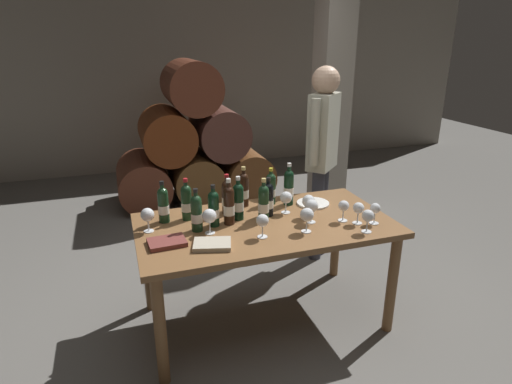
% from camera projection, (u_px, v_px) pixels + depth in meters
% --- Properties ---
extents(ground_plane, '(14.00, 14.00, 0.00)m').
position_uv_depth(ground_plane, '(265.00, 318.00, 3.13)').
color(ground_plane, '#66635E').
extents(cellar_back_wall, '(10.00, 0.24, 2.80)m').
position_uv_depth(cellar_back_wall, '(171.00, 75.00, 6.40)').
color(cellar_back_wall, gray).
rests_on(cellar_back_wall, ground_plane).
extents(barrel_stack, '(1.86, 0.90, 1.69)m').
position_uv_depth(barrel_stack, '(194.00, 147.00, 5.23)').
color(barrel_stack, brown).
rests_on(barrel_stack, ground_plane).
extents(stone_pillar, '(0.32, 0.32, 2.60)m').
position_uv_depth(stone_pillar, '(331.00, 101.00, 4.50)').
color(stone_pillar, gray).
rests_on(stone_pillar, ground_plane).
extents(dining_table, '(1.70, 0.90, 0.76)m').
position_uv_depth(dining_table, '(265.00, 235.00, 2.91)').
color(dining_table, brown).
rests_on(dining_table, ground_plane).
extents(wine_bottle_0, '(0.07, 0.07, 0.29)m').
position_uv_depth(wine_bottle_0, '(227.00, 197.00, 2.99)').
color(wine_bottle_0, black).
rests_on(wine_bottle_0, dining_table).
extents(wine_bottle_1, '(0.07, 0.07, 0.30)m').
position_uv_depth(wine_bottle_1, '(244.00, 189.00, 3.12)').
color(wine_bottle_1, black).
rests_on(wine_bottle_1, dining_table).
extents(wine_bottle_2, '(0.07, 0.07, 0.29)m').
position_uv_depth(wine_bottle_2, '(187.00, 202.00, 2.89)').
color(wine_bottle_2, '#19381E').
rests_on(wine_bottle_2, dining_table).
extents(wine_bottle_3, '(0.07, 0.07, 0.28)m').
position_uv_depth(wine_bottle_3, '(197.00, 213.00, 2.72)').
color(wine_bottle_3, '#19381E').
rests_on(wine_bottle_3, dining_table).
extents(wine_bottle_4, '(0.07, 0.07, 0.29)m').
position_uv_depth(wine_bottle_4, '(163.00, 204.00, 2.85)').
color(wine_bottle_4, '#19381E').
rests_on(wine_bottle_4, dining_table).
extents(wine_bottle_5, '(0.07, 0.07, 0.30)m').
position_uv_depth(wine_bottle_5, '(238.00, 201.00, 2.89)').
color(wine_bottle_5, black).
rests_on(wine_bottle_5, dining_table).
extents(wine_bottle_6, '(0.07, 0.07, 0.32)m').
position_uv_depth(wine_bottle_6, '(229.00, 205.00, 2.81)').
color(wine_bottle_6, black).
rests_on(wine_bottle_6, dining_table).
extents(wine_bottle_7, '(0.07, 0.07, 0.28)m').
position_uv_depth(wine_bottle_7, '(271.00, 188.00, 3.16)').
color(wine_bottle_7, '#19381E').
rests_on(wine_bottle_7, dining_table).
extents(wine_bottle_8, '(0.07, 0.07, 0.32)m').
position_uv_depth(wine_bottle_8, '(289.00, 187.00, 3.15)').
color(wine_bottle_8, black).
rests_on(wine_bottle_8, dining_table).
extents(wine_bottle_9, '(0.07, 0.07, 0.28)m').
position_uv_depth(wine_bottle_9, '(268.00, 199.00, 2.95)').
color(wine_bottle_9, black).
rests_on(wine_bottle_9, dining_table).
extents(wine_bottle_10, '(0.07, 0.07, 0.28)m').
position_uv_depth(wine_bottle_10, '(214.00, 208.00, 2.79)').
color(wine_bottle_10, black).
rests_on(wine_bottle_10, dining_table).
extents(wine_bottle_11, '(0.07, 0.07, 0.30)m').
position_uv_depth(wine_bottle_11, '(264.00, 203.00, 2.87)').
color(wine_bottle_11, '#19381E').
rests_on(wine_bottle_11, dining_table).
extents(wine_glass_0, '(0.07, 0.07, 0.14)m').
position_uv_depth(wine_glass_0, '(375.00, 209.00, 2.83)').
color(wine_glass_0, white).
rests_on(wine_glass_0, dining_table).
extents(wine_glass_1, '(0.08, 0.08, 0.16)m').
position_uv_depth(wine_glass_1, '(286.00, 198.00, 3.00)').
color(wine_glass_1, white).
rests_on(wine_glass_1, dining_table).
extents(wine_glass_2, '(0.09, 0.09, 0.16)m').
position_uv_depth(wine_glass_2, '(147.00, 215.00, 2.71)').
color(wine_glass_2, white).
rests_on(wine_glass_2, dining_table).
extents(wine_glass_3, '(0.08, 0.08, 0.15)m').
position_uv_depth(wine_glass_3, '(368.00, 216.00, 2.70)').
color(wine_glass_3, white).
rests_on(wine_glass_3, dining_table).
extents(wine_glass_4, '(0.08, 0.08, 0.15)m').
position_uv_depth(wine_glass_4, '(262.00, 221.00, 2.63)').
color(wine_glass_4, white).
rests_on(wine_glass_4, dining_table).
extents(wine_glass_5, '(0.09, 0.09, 0.16)m').
position_uv_depth(wine_glass_5, '(308.00, 201.00, 2.93)').
color(wine_glass_5, white).
rests_on(wine_glass_5, dining_table).
extents(wine_glass_6, '(0.07, 0.07, 0.15)m').
position_uv_depth(wine_glass_6, '(344.00, 207.00, 2.87)').
color(wine_glass_6, white).
rests_on(wine_glass_6, dining_table).
extents(wine_glass_7, '(0.09, 0.09, 0.16)m').
position_uv_depth(wine_glass_7, '(311.00, 207.00, 2.84)').
color(wine_glass_7, white).
rests_on(wine_glass_7, dining_table).
extents(wine_glass_8, '(0.09, 0.09, 0.16)m').
position_uv_depth(wine_glass_8, '(209.00, 217.00, 2.68)').
color(wine_glass_8, white).
rests_on(wine_glass_8, dining_table).
extents(wine_glass_9, '(0.09, 0.09, 0.16)m').
position_uv_depth(wine_glass_9, '(307.00, 215.00, 2.70)').
color(wine_glass_9, white).
rests_on(wine_glass_9, dining_table).
extents(wine_glass_10, '(0.07, 0.07, 0.15)m').
position_uv_depth(wine_glass_10, '(358.00, 209.00, 2.83)').
color(wine_glass_10, white).
rests_on(wine_glass_10, dining_table).
extents(tasting_notebook, '(0.25, 0.21, 0.03)m').
position_uv_depth(tasting_notebook, '(212.00, 244.00, 2.54)').
color(tasting_notebook, '#B2A893').
rests_on(tasting_notebook, dining_table).
extents(leather_ledger, '(0.23, 0.17, 0.03)m').
position_uv_depth(leather_ledger, '(167.00, 242.00, 2.57)').
color(leather_ledger, brown).
rests_on(leather_ledger, dining_table).
extents(serving_plate, '(0.24, 0.24, 0.01)m').
position_uv_depth(serving_plate, '(313.00, 203.00, 3.19)').
color(serving_plate, white).
rests_on(serving_plate, dining_table).
extents(sommelier_presenting, '(0.38, 0.37, 1.72)m').
position_uv_depth(sommelier_presenting, '(322.00, 147.00, 3.68)').
color(sommelier_presenting, '#383842').
rests_on(sommelier_presenting, ground_plane).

